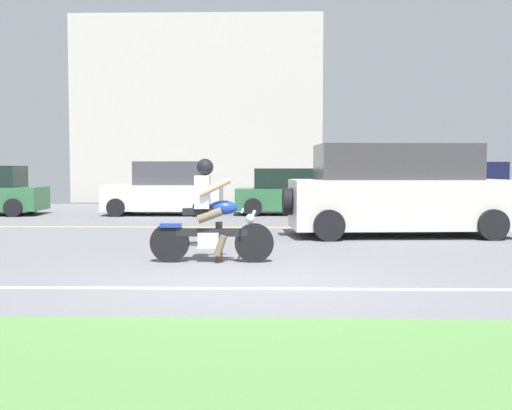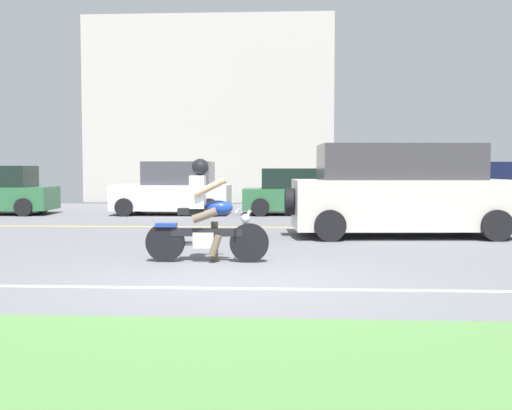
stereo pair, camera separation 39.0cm
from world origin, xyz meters
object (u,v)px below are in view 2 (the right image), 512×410
Objects in this scene: parked_car_1 at (174,190)px; parked_car_3 at (481,189)px; motorcyclist at (206,218)px; parked_car_2 at (304,193)px; suv_nearby at (400,192)px.

parked_car_1 is 0.85× the size of parked_car_3.
parked_car_1 reaches higher than motorcyclist.
parked_car_2 is (4.14, 0.16, -0.09)m from parked_car_1.
parked_car_1 is 4.15m from parked_car_2.
parked_car_1 is 10.24m from parked_car_3.
suv_nearby reaches higher than motorcyclist.
suv_nearby is 6.67m from parked_car_2.
parked_car_2 is at bearing -166.43° from parked_car_3.
motorcyclist is at bearing -123.08° from parked_car_3.
parked_car_1 is at bearing -171.01° from parked_car_3.
suv_nearby reaches higher than parked_car_1.
motorcyclist is 0.53× the size of parked_car_1.
suv_nearby is at bearing -117.14° from parked_car_3.
motorcyclist is 0.39× the size of suv_nearby.
parked_car_3 is at bearing 13.57° from parked_car_2.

